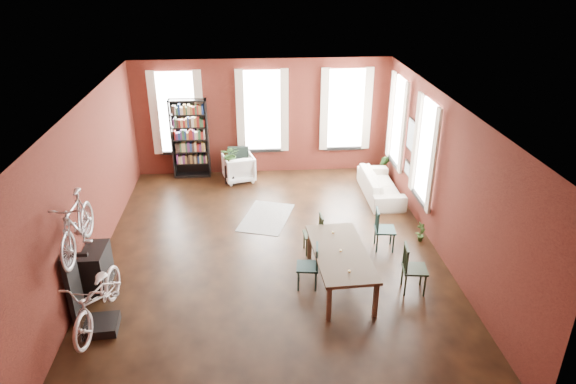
{
  "coord_description": "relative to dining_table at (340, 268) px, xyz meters",
  "views": [
    {
      "loc": [
        -0.35,
        -9.18,
        5.73
      ],
      "look_at": [
        0.41,
        0.6,
        1.13
      ],
      "focal_mm": 32.0,
      "sensor_mm": 36.0,
      "label": 1
    }
  ],
  "objects": [
    {
      "name": "dining_chair_b",
      "position": [
        -0.36,
        1.2,
        0.06
      ],
      "size": [
        0.41,
        0.41,
        0.84
      ],
      "primitive_type": "cube",
      "rotation": [
        0.0,
        0.0,
        -1.51
      ],
      "color": "black",
      "rests_on": "ground"
    },
    {
      "name": "bike_wall_rack",
      "position": [
        -4.64,
        -0.61,
        0.29
      ],
      "size": [
        0.16,
        0.6,
        1.3
      ],
      "primitive_type": "cube",
      "color": "black",
      "rests_on": "ground"
    },
    {
      "name": "striped_rug",
      "position": [
        -1.28,
        2.81,
        -0.36
      ],
      "size": [
        1.47,
        1.86,
        0.01
      ],
      "primitive_type": "cube",
      "rotation": [
        0.0,
        0.0,
        -0.31
      ],
      "color": "black",
      "rests_on": "ground"
    },
    {
      "name": "plant_stand",
      "position": [
        -2.15,
        4.91,
        -0.1
      ],
      "size": [
        0.34,
        0.34,
        0.52
      ],
      "primitive_type": "cube",
      "rotation": [
        0.0,
        0.0,
        -0.38
      ],
      "color": "black",
      "rests_on": "ground"
    },
    {
      "name": "console_table",
      "position": [
        -4.52,
        0.29,
        0.04
      ],
      "size": [
        0.4,
        0.8,
        0.8
      ],
      "primitive_type": "cube",
      "color": "black",
      "rests_on": "ground"
    },
    {
      "name": "bicycle_hung",
      "position": [
        -4.39,
        -0.61,
        1.77
      ],
      "size": [
        0.47,
        1.0,
        1.66
      ],
      "primitive_type": "imported",
      "color": "#A5A8AD",
      "rests_on": "bike_wall_rack"
    },
    {
      "name": "plant_small",
      "position": [
        2.03,
        1.46,
        -0.28
      ],
      "size": [
        0.45,
        0.5,
        0.16
      ],
      "primitive_type": "imported",
      "rotation": [
        0.0,
        0.0,
        0.61
      ],
      "color": "#345B24",
      "rests_on": "ground"
    },
    {
      "name": "cream_sofa",
      "position": [
        1.71,
        3.79,
        0.04
      ],
      "size": [
        0.61,
        2.08,
        0.81
      ],
      "primitive_type": "imported",
      "rotation": [
        0.0,
        0.0,
        1.57
      ],
      "color": "beige",
      "rests_on": "ground"
    },
    {
      "name": "bike_trainer",
      "position": [
        -4.17,
        -0.97,
        -0.28
      ],
      "size": [
        0.58,
        0.58,
        0.16
      ],
      "primitive_type": "cube",
      "rotation": [
        0.0,
        0.0,
        0.07
      ],
      "color": "black",
      "rests_on": "ground"
    },
    {
      "name": "dining_chair_a",
      "position": [
        -0.61,
        -0.0,
        0.07
      ],
      "size": [
        0.45,
        0.45,
        0.87
      ],
      "primitive_type": "cube",
      "rotation": [
        0.0,
        0.0,
        -1.7
      ],
      "color": "#1A3939",
      "rests_on": "ground"
    },
    {
      "name": "white_armchair",
      "position": [
        -1.94,
        5.09,
        0.04
      ],
      "size": [
        0.95,
        0.91,
        0.81
      ],
      "primitive_type": "imported",
      "rotation": [
        0.0,
        0.0,
        3.39
      ],
      "color": "white",
      "rests_on": "ground"
    },
    {
      "name": "room",
      "position": [
        -0.99,
        1.81,
        1.77
      ],
      "size": [
        9.0,
        9.04,
        3.22
      ],
      "color": "black",
      "rests_on": "ground"
    },
    {
      "name": "plant_on_stand",
      "position": [
        -2.13,
        4.94,
        0.38
      ],
      "size": [
        0.58,
        0.63,
        0.44
      ],
      "primitive_type": "imported",
      "rotation": [
        0.0,
        0.0,
        -0.15
      ],
      "color": "#305622",
      "rests_on": "plant_stand"
    },
    {
      "name": "dining_chair_c",
      "position": [
        1.33,
        -0.29,
        0.11
      ],
      "size": [
        0.48,
        0.48,
        0.94
      ],
      "primitive_type": "cube",
      "rotation": [
        0.0,
        0.0,
        1.45
      ],
      "color": "black",
      "rests_on": "ground"
    },
    {
      "name": "plant_by_sofa",
      "position": [
        2.04,
        4.92,
        -0.21
      ],
      "size": [
        0.55,
        0.78,
        0.31
      ],
      "primitive_type": "imported",
      "rotation": [
        0.0,
        0.0,
        -0.25
      ],
      "color": "#244F1F",
      "rests_on": "ground"
    },
    {
      "name": "bicycle_floor",
      "position": [
        -4.15,
        -0.96,
        0.74
      ],
      "size": [
        0.77,
        1.06,
        1.88
      ],
      "primitive_type": "imported",
      "rotation": [
        0.0,
        0.0,
        -0.12
      ],
      "color": "beige",
      "rests_on": "bike_trainer"
    },
    {
      "name": "dining_table",
      "position": [
        0.0,
        0.0,
        0.0
      ],
      "size": [
        1.08,
        2.18,
        0.73
      ],
      "primitive_type": "cube",
      "rotation": [
        0.0,
        0.0,
        0.05
      ],
      "color": "#4C3D2D",
      "rests_on": "ground"
    },
    {
      "name": "dining_chair_d",
      "position": [
        1.16,
        1.23,
        0.09
      ],
      "size": [
        0.46,
        0.46,
        0.9
      ],
      "primitive_type": "cube",
      "rotation": [
        0.0,
        0.0,
        1.46
      ],
      "color": "#193834",
      "rests_on": "ground"
    },
    {
      "name": "bookshelf",
      "position": [
        -3.24,
        5.49,
        0.74
      ],
      "size": [
        1.0,
        0.32,
        2.2
      ],
      "primitive_type": "cube",
      "color": "black",
      "rests_on": "ground"
    }
  ]
}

